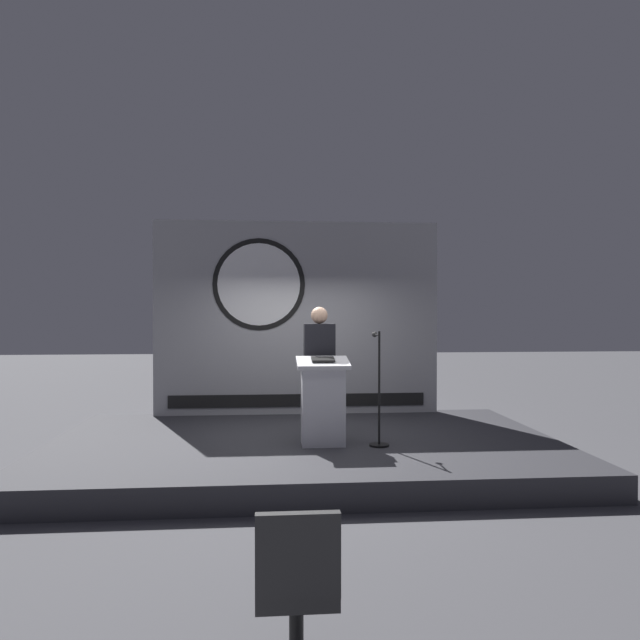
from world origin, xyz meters
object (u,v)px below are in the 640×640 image
podium (323,401)px  speaker_person (319,370)px  audience_chair_left (297,579)px  microphone_stand (378,406)px

podium → speaker_person: bearing=90.2°
speaker_person → audience_chair_left: bearing=-96.3°
microphone_stand → podium: bearing=170.9°
audience_chair_left → podium: bearing=82.9°
audience_chair_left → speaker_person: bearing=83.7°
podium → microphone_stand: 0.68m
speaker_person → podium: bearing=-89.8°
audience_chair_left → microphone_stand: bearing=73.3°
speaker_person → audience_chair_left: size_ratio=1.90×
podium → speaker_person: 0.59m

